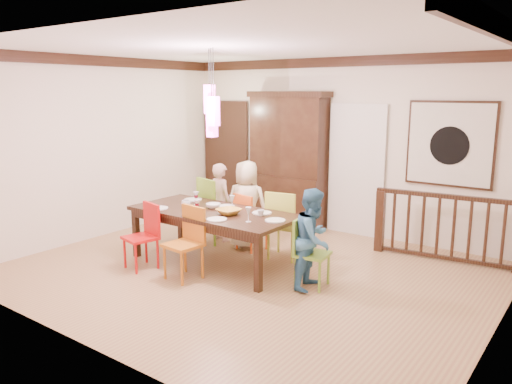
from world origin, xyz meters
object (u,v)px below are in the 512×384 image
Objects in this scene: dining_table at (214,216)px; person_end_right at (314,239)px; chair_end_right at (313,248)px; chair_far_left at (217,205)px; china_hutch at (288,159)px; person_far_mid at (247,205)px; balustrade at (446,227)px; person_far_left at (221,202)px.

person_end_right is (1.55, 0.04, -0.06)m from dining_table.
chair_end_right is 0.69× the size of person_end_right.
chair_end_right is at bearing 175.50° from chair_far_left.
china_hutch is (-1.80, 2.26, 0.70)m from chair_end_right.
dining_table is 1.04m from chair_far_left.
chair_far_left reaches higher than chair_end_right.
person_far_mid is at bearing 56.11° from chair_end_right.
china_hutch reaches higher than person_far_mid.
person_end_right is (1.60, -0.78, -0.06)m from person_far_mid.
person_end_right is at bearing 2.11° from dining_table.
dining_table is 1.18× the size of balustrade.
person_far_mid is (0.22, -1.50, -0.51)m from china_hutch.
chair_end_right is 0.43× the size of balustrade.
dining_table is 1.10m from person_far_left.
dining_table is 2.40m from china_hutch.
person_far_left reaches higher than dining_table.
chair_far_left is 1.66m from china_hutch.
person_far_left is 0.93× the size of person_far_mid.
person_far_left is at bearing -103.88° from china_hutch.
person_far_left is (-0.63, 0.90, -0.05)m from dining_table.
balustrade reaches higher than chair_end_right.
person_far_mid is at bearing -164.33° from chair_far_left.
balustrade is 2.19m from person_end_right.
dining_table is 2.78× the size of chair_end_right.
chair_far_left is 0.84× the size of person_end_right.
china_hutch is 1.18× the size of balustrade.
chair_end_right is (2.16, -0.75, -0.11)m from chair_far_left.
dining_table is at bearing 76.68° from person_far_mid.
dining_table is at bearing -148.53° from balustrade.
chair_end_right is 0.13m from person_end_right.
person_end_right is (2.18, -0.77, 0.02)m from chair_far_left.
person_end_right is at bearing 175.19° from chair_far_left.
dining_table is 2.28× the size of chair_far_left.
person_end_right reaches higher than chair_far_left.
person_far_mid reaches higher than person_far_left.
person_far_mid reaches higher than balustrade.
balustrade is at bearing -34.06° from person_end_right.
chair_far_left is at bearing 103.39° from person_far_left.
chair_far_left is at bearing -16.38° from person_far_mid.
dining_table is 1.00× the size of china_hutch.
person_far_left is (-2.15, 0.84, 0.14)m from chair_end_right.
person_end_right is (0.02, -0.02, 0.13)m from chair_end_right.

